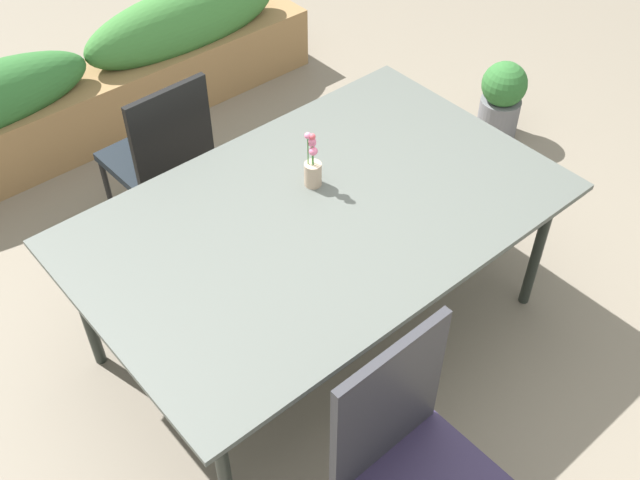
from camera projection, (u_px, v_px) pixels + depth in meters
name	position (u px, v px, depth m)	size (l,w,h in m)	color
ground_plane	(340.00, 331.00, 3.40)	(12.00, 12.00, 0.00)	#756B5B
dining_table	(320.00, 220.00, 2.93)	(1.90, 1.20, 0.72)	#4C514C
chair_near_left	(414.00, 465.00, 2.30)	(0.48, 0.48, 1.02)	#2C2442
chair_far_side	(162.00, 154.00, 3.49)	(0.44, 0.44, 0.92)	black
flower_vase	(313.00, 167.00, 2.96)	(0.07, 0.07, 0.25)	tan
planter_box	(94.00, 85.00, 4.26)	(2.88, 0.39, 0.71)	olive
potted_plant	(502.00, 98.00, 4.31)	(0.26, 0.26, 0.47)	slate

